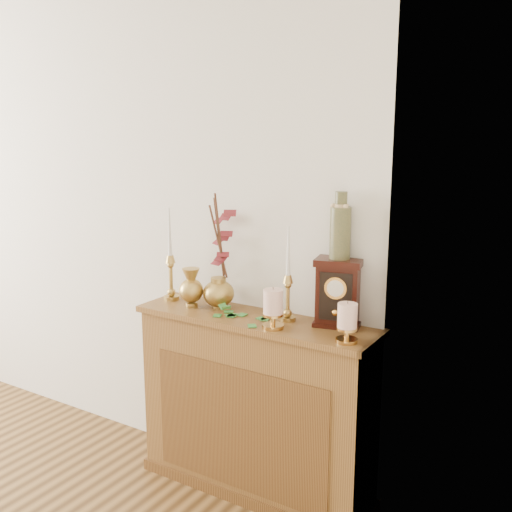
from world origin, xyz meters
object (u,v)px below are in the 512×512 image
Objects in this scene: candlestick_center at (288,290)px; ceramic_vase at (340,229)px; bud_vase at (191,288)px; ginger_jar at (223,255)px; candlestick_left at (171,270)px; mantel_clock at (338,293)px.

ceramic_vase reaches higher than candlestick_center.
ginger_jar is at bearing 38.65° from bud_vase.
candlestick_left is at bearing -169.22° from ginger_jar.
ceramic_vase reaches higher than ginger_jar.
mantel_clock reaches higher than bud_vase.
candlestick_center is at bearing -177.72° from mantel_clock.
ginger_jar is at bearing 168.92° from mantel_clock.
mantel_clock is at bearing -77.23° from ceramic_vase.
bud_vase is at bearing -14.73° from candlestick_left.
candlestick_center is 0.42m from ginger_jar.
ceramic_vase is at bearing 1.95° from ginger_jar.
ginger_jar reaches higher than candlestick_left.
candlestick_center is at bearing 6.26° from bud_vase.
mantel_clock is (0.63, 0.02, -0.11)m from ginger_jar.
ginger_jar is 0.66m from ceramic_vase.
mantel_clock is (0.23, 0.06, 0.01)m from candlestick_center.
candlestick_center is (0.70, 0.01, -0.01)m from candlestick_left.
candlestick_center is 0.39m from ceramic_vase.
candlestick_center reaches higher than mantel_clock.
candlestick_center is 0.24m from mantel_clock.
bud_vase is at bearing -141.35° from ginger_jar.
mantel_clock is (0.76, 0.12, 0.06)m from bud_vase.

